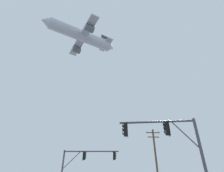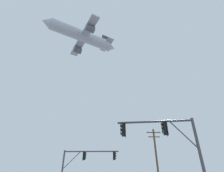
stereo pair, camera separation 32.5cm
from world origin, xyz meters
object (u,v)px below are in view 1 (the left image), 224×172
Objects in this scene: signal_pole_near at (170,140)px; airplane at (81,36)px; utility_pole at (156,163)px; signal_pole_far at (83,163)px.

airplane reaches higher than signal_pole_near.
signal_pole_near is 16.52m from utility_pole.
utility_pole is (10.29, 4.90, 0.87)m from signal_pole_far.
signal_pole_near is at bearing -58.20° from signal_pole_far.
signal_pole_far is 0.64× the size of utility_pole.
signal_pole_far is 11.43m from utility_pole.
signal_pole_near is 0.89× the size of signal_pole_far.
utility_pole is at bearing -39.22° from airplane.
utility_pole is (3.32, 16.15, 1.04)m from signal_pole_near.
signal_pole_far is at bearing -73.38° from airplane.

